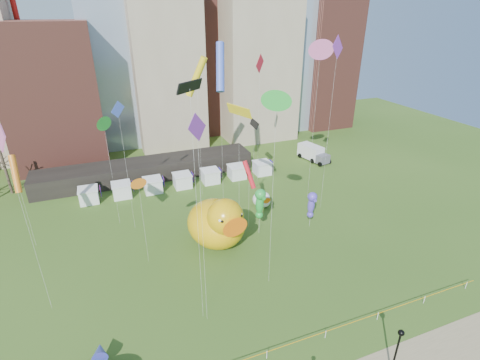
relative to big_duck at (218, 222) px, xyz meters
name	(u,v)px	position (x,y,z in m)	size (l,w,h in m)	color
ground	(267,358)	(-1.39, -17.57, -3.45)	(160.00, 160.00, 0.00)	#34551A
skyline	(154,43)	(0.86, 43.49, 17.99)	(101.00, 23.00, 68.00)	brown
pavilion	(147,169)	(-5.39, 24.43, -1.85)	(38.00, 6.00, 3.20)	black
vendor_tents	(183,181)	(-0.37, 18.43, -2.35)	(33.24, 2.80, 2.40)	white
caution_tape	(267,353)	(-1.39, -17.57, -2.77)	(50.00, 0.06, 0.90)	white
big_duck	(218,222)	(0.00, 0.00, 0.00)	(8.28, 10.29, 7.52)	#E1A70B
small_duck	(262,199)	(9.40, 7.06, -2.15)	(2.69, 3.66, 2.84)	white
seahorse_green	(260,201)	(5.98, 0.49, 1.52)	(1.46, 1.84, 6.78)	silver
seahorse_purple	(312,203)	(13.26, -0.57, 0.37)	(1.52, 1.79, 5.45)	silver
lamppost	(397,347)	(7.78, -22.60, -0.42)	(0.52, 0.52, 4.96)	black
box_truck	(313,153)	(26.97, 20.95, -1.95)	(4.02, 7.28, 2.93)	silver
kite_0	(249,175)	(5.30, 2.61, 4.58)	(1.64, 2.21, 9.90)	silver
kite_1	(321,50)	(17.54, 7.14, 19.27)	(2.70, 0.35, 24.10)	silver
kite_2	(254,124)	(10.43, 12.88, 8.05)	(0.74, 3.31, 12.05)	silver
kite_3	(276,101)	(3.08, -8.62, 16.85)	(1.57, 1.45, 21.32)	silver
kite_4	(239,111)	(3.29, 1.10, 13.58)	(1.78, 3.95, 17.70)	silver
kite_5	(118,114)	(-9.62, 8.19, 12.77)	(1.70, 1.16, 17.79)	silver
kite_6	(138,184)	(-8.97, 0.00, 6.94)	(1.24, 0.44, 11.07)	silver
kite_7	(197,135)	(-4.96, -11.37, 15.56)	(1.81, 1.51, 20.76)	silver
kite_8	(260,66)	(12.58, 16.00, 16.24)	(2.20, 1.94, 21.55)	silver
kite_9	(1,138)	(-19.37, -4.17, 14.79)	(1.56, 4.14, 18.93)	silver
kite_10	(190,90)	(-5.23, -10.88, 18.89)	(2.36, 2.01, 22.99)	silver
kite_11	(103,124)	(-11.49, 10.30, 11.15)	(1.36, 1.42, 15.52)	silver
kite_12	(197,77)	(2.05, 14.77, 15.45)	(3.54, 2.29, 21.83)	silver
kite_13	(220,67)	(4.20, 10.33, 17.25)	(2.33, 3.90, 23.90)	silver
kite_14	(15,174)	(-22.09, 8.59, 6.68)	(0.91, 2.63, 12.34)	silver
kite_15	(337,51)	(17.72, 3.61, 19.39)	(2.64, 1.47, 24.84)	silver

